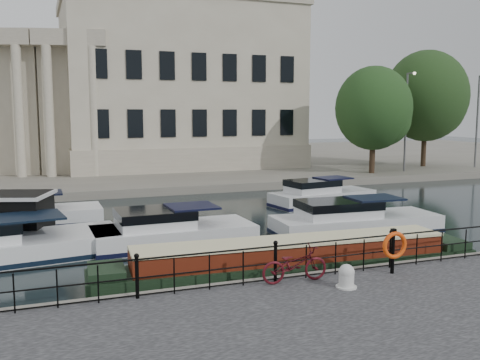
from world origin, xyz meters
The scene contains 12 objects.
ground_plane centered at (0.00, 0.00, 0.00)m, with size 160.00×160.00×0.00m, color black.
far_bank centered at (0.00, 39.00, 0.28)m, with size 120.00×42.00×0.55m, color #6B665B.
railing centered at (0.00, -2.25, 1.20)m, with size 24.14×0.14×1.22m.
civic_building centered at (-1.00, 34.71, 7.04)m, with size 53.55×31.84×16.85m.
lamp_posts centered at (26.00, 20.70, 4.80)m, with size 8.24×1.55×8.07m.
bicycle centered at (0.50, -2.49, 1.08)m, with size 0.70×2.02×1.06m, color #490D14.
mooring_bollard centered at (1.65, -3.44, 0.86)m, with size 0.60×0.60×0.67m.
life_ring_post centered at (3.68, -2.84, 1.42)m, with size 0.85×0.21×1.39m.
narrowboat centered at (1.60, -0.13, 0.37)m, with size 13.61×2.61×1.50m.
harbour_hut centered at (-7.21, 7.59, 0.95)m, with size 4.19×3.83×2.23m.
cabin_cruisers centered at (-1.56, 7.09, 0.37)m, with size 25.84×10.22×1.99m.
trees centered at (23.53, 22.75, 5.96)m, with size 14.27×10.43×10.39m.
Camera 1 is at (-6.25, -15.97, 5.45)m, focal length 40.00 mm.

